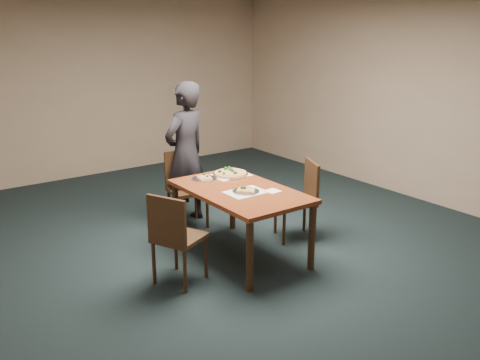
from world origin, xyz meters
TOP-DOWN VIEW (x-y plane):
  - ground at (0.00, 0.00)m, footprint 8.00×8.00m
  - room_shell at (0.00, 0.00)m, footprint 8.00×8.00m
  - dining_table at (-0.17, 0.03)m, footprint 0.90×1.50m
  - chair_far at (-0.16, 1.19)m, footprint 0.48×0.48m
  - chair_left at (-1.05, -0.13)m, footprint 0.56×0.56m
  - chair_right at (0.70, 0.02)m, footprint 0.55×0.55m
  - diner at (-0.10, 1.25)m, footprint 0.73×0.59m
  - placemat_main at (0.05, 0.51)m, footprint 0.42×0.32m
  - placemat_near at (-0.18, -0.09)m, footprint 0.40×0.30m
  - pizza_pan at (0.05, 0.52)m, footprint 0.40×0.40m
  - slice_plate_near at (-0.18, -0.09)m, footprint 0.28×0.28m
  - slice_plate_far at (-0.27, 0.56)m, footprint 0.28×0.28m
  - napkin at (0.06, -0.23)m, footprint 0.15×0.15m

SIDE VIEW (x-z plane):
  - ground at x=0.00m, z-range 0.00..0.00m
  - chair_far at x=-0.16m, z-range 0.06..0.97m
  - chair_left at x=-1.05m, z-range 0.06..0.97m
  - chair_right at x=0.70m, z-range 0.06..0.97m
  - dining_table at x=-0.17m, z-range 0.28..1.03m
  - placemat_main at x=0.05m, z-range 0.75..0.75m
  - placemat_near at x=-0.18m, z-range 0.75..0.75m
  - napkin at x=0.06m, z-range 0.75..0.76m
  - slice_plate_far at x=-0.27m, z-range 0.73..0.79m
  - slice_plate_near at x=-0.18m, z-range 0.74..0.79m
  - pizza_pan at x=0.05m, z-range 0.74..0.81m
  - diner at x=-0.10m, z-range 0.00..1.75m
  - room_shell at x=0.00m, z-range -2.26..5.74m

